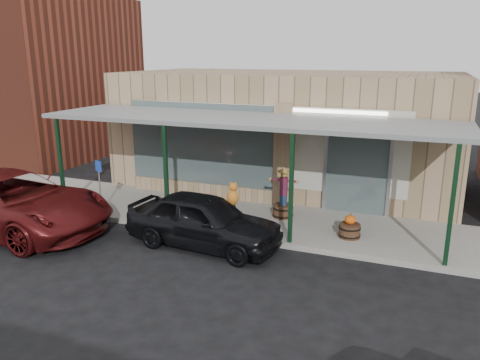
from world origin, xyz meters
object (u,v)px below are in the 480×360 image
at_px(car_maroon, 10,202).
at_px(parked_sedan, 204,220).
at_px(barrel_scarecrow, 283,201).
at_px(handicap_sign, 99,179).
at_px(barrel_pumpkin, 350,229).

bearing_deg(car_maroon, parked_sedan, -77.90).
relative_size(barrel_scarecrow, handicap_sign, 0.96).
height_order(barrel_pumpkin, car_maroon, car_maroon).
height_order(barrel_scarecrow, car_maroon, barrel_scarecrow).
bearing_deg(car_maroon, barrel_pumpkin, -71.99).
height_order(barrel_scarecrow, handicap_sign, handicap_sign).
xyz_separation_m(barrel_pumpkin, car_maroon, (-9.03, -2.60, 0.44)).
xyz_separation_m(barrel_scarecrow, parked_sedan, (-1.40, -2.48, 0.04)).
height_order(handicap_sign, car_maroon, handicap_sign).
xyz_separation_m(barrel_pumpkin, handicap_sign, (-7.48, -0.64, 0.79)).
relative_size(handicap_sign, car_maroon, 0.27).
xyz_separation_m(barrel_scarecrow, barrel_pumpkin, (2.09, -0.88, -0.28)).
distance_m(handicap_sign, car_maroon, 2.52).
distance_m(barrel_scarecrow, car_maroon, 7.76).
bearing_deg(barrel_scarecrow, parked_sedan, -134.89).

